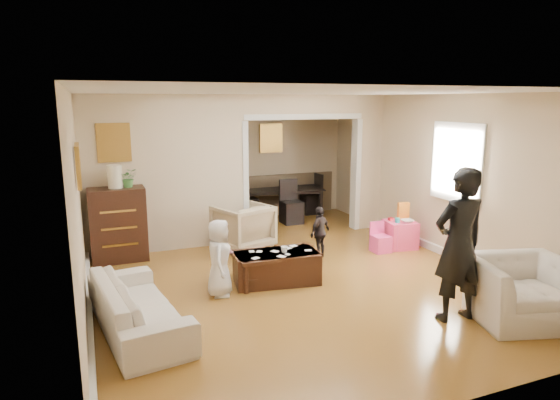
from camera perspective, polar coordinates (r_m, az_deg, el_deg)
name	(u,v)px	position (r m, az deg, el deg)	size (l,w,h in m)	color
floor	(285,272)	(7.29, 0.60, -8.41)	(7.00, 7.00, 0.00)	#A9742B
partition_left	(168,174)	(8.30, -13.06, 3.04)	(2.75, 0.18, 2.60)	#CBB694
partition_right	(366,163)	(9.67, 10.13, 4.33)	(0.55, 0.18, 2.60)	#CBB694
partition_header	(303,104)	(8.94, 2.75, 11.15)	(2.22, 0.18, 0.35)	#CBB694
window_pane	(457,163)	(8.04, 20.09, 4.16)	(0.03, 0.95, 1.10)	white
framed_art_partition	(114,143)	(8.06, -18.96, 6.40)	(0.45, 0.03, 0.55)	brown
framed_art_sofa_wall	(78,165)	(5.76, -22.64, 3.79)	(0.03, 0.55, 0.40)	brown
framed_art_alcove	(271,138)	(10.48, -1.06, 7.26)	(0.45, 0.03, 0.55)	brown
sofa	(138,305)	(5.68, -16.38, -11.80)	(1.93, 0.76, 0.56)	beige
armchair_back	(243,227)	(8.29, -4.39, -3.14)	(0.83, 0.85, 0.78)	tan
armchair_front	(521,291)	(6.30, 26.50, -9.50)	(1.10, 0.96, 0.72)	beige
dresser	(118,225)	(8.04, -18.49, -2.75)	(0.85, 0.48, 1.17)	black
table_lamp	(115,177)	(7.90, -18.84, 2.62)	(0.22, 0.22, 0.36)	beige
potted_plant	(129,178)	(7.91, -17.38, 2.49)	(0.27, 0.23, 0.30)	#3F7936
coffee_table	(276,267)	(6.81, -0.44, -7.93)	(1.15, 0.58, 0.43)	#381E11
coffee_cup	(284,250)	(6.72, 0.51, -5.85)	(0.10, 0.10, 0.09)	white
play_table	(400,234)	(8.63, 13.91, -3.94)	(0.48, 0.48, 0.46)	#F64079
cereal_box	(403,211)	(8.69, 14.30, -1.26)	(0.20, 0.07, 0.30)	gold
cyan_cup	(398,220)	(8.47, 13.65, -2.32)	(0.08, 0.08, 0.08)	#22ADA4
toy_block	(391,219)	(8.59, 12.88, -2.19)	(0.08, 0.06, 0.05)	red
play_bowl	(407,221)	(8.50, 14.74, -2.42)	(0.21, 0.21, 0.05)	white
dining_table	(280,202)	(10.59, -0.02, -0.24)	(1.82, 1.01, 0.64)	black
adult_person	(459,245)	(5.86, 20.28, -4.99)	(0.65, 0.43, 1.79)	black
child_kneel_a	(219,258)	(6.33, -7.16, -6.78)	(0.50, 0.32, 1.01)	silver
child_kneel_b	(221,252)	(6.81, -6.90, -6.06)	(0.43, 0.33, 0.88)	pink
child_toddler	(320,232)	(7.82, 4.72, -3.80)	(0.50, 0.21, 0.84)	black
craft_papers	(278,252)	(6.76, -0.24, -6.13)	(0.92, 0.51, 0.00)	white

